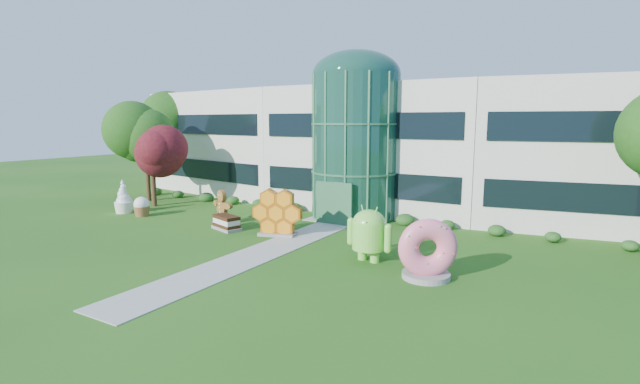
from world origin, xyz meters
The scene contains 14 objects.
ground centered at (0.00, 0.00, 0.00)m, with size 140.00×140.00×0.00m, color #215114.
building centered at (0.00, 18.00, 4.65)m, with size 46.00×15.00×9.30m, color beige, non-canonical shape.
atrium centered at (0.00, 12.00, 4.90)m, with size 6.00×6.00×9.80m, color #194738.
walkway centered at (0.00, 2.00, 0.02)m, with size 2.40×20.00×0.04m, color #9E9E93.
tree_red centered at (-15.50, 7.50, 3.00)m, with size 4.00×4.00×6.00m, color #3F0C14, non-canonical shape.
trees_backdrop centered at (0.00, 13.00, 4.20)m, with size 52.00×8.00×8.40m, color #244A12, non-canonical shape.
android_green centered at (5.28, 2.88, 1.49)m, with size 2.62×1.75×2.97m, color #78DC46, non-canonical shape.
android_black centered at (-2.00, 5.43, 1.14)m, with size 2.00×1.34×2.27m, color black, non-canonical shape.
donut centered at (8.46, 1.85, 1.34)m, with size 2.57×1.23×2.67m, color #F85E7B, non-canonical shape.
gingerbread centered at (-6.49, 5.48, 1.14)m, with size 2.46×0.95×2.27m, color brown, non-canonical shape.
ice_cream_sandwich centered at (-5.06, 4.28, 0.46)m, with size 2.04×1.02×0.91m, color black, non-canonical shape.
honeycomb centered at (-1.45, 4.69, 1.26)m, with size 3.20×1.14×2.51m, color orange, non-canonical shape.
froyo centered at (-15.23, 4.50, 1.22)m, with size 1.42×1.42×2.43m, color white, non-canonical shape.
cupcake centered at (-13.06, 4.36, 0.70)m, with size 1.17×1.17×1.40m, color white, non-canonical shape.
Camera 1 is at (14.31, -16.95, 6.71)m, focal length 26.00 mm.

